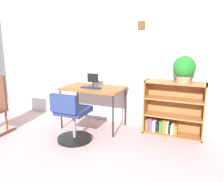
{
  "coord_description": "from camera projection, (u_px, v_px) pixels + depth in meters",
  "views": [
    {
      "loc": [
        1.59,
        -1.76,
        1.56
      ],
      "look_at": [
        0.25,
        1.4,
        0.76
      ],
      "focal_mm": 37.86,
      "sensor_mm": 36.0,
      "label": 1
    }
  ],
  "objects": [
    {
      "name": "wall_back",
      "position": [
        115.0,
        56.0,
        4.19
      ],
      "size": [
        5.2,
        0.12,
        2.43
      ],
      "color": "silver",
      "rests_on": "ground_plane"
    },
    {
      "name": "desk",
      "position": [
        93.0,
        90.0,
        4.02
      ],
      "size": [
        1.04,
        0.64,
        0.71
      ],
      "color": "brown",
      "rests_on": "ground_plane"
    },
    {
      "name": "monitor",
      "position": [
        93.0,
        81.0,
        4.06
      ],
      "size": [
        0.2,
        0.19,
        0.23
      ],
      "color": "#262628",
      "rests_on": "desk"
    },
    {
      "name": "keyboard",
      "position": [
        91.0,
        88.0,
        3.93
      ],
      "size": [
        0.34,
        0.12,
        0.02
      ],
      "primitive_type": "cube",
      "color": "black",
      "rests_on": "desk"
    },
    {
      "name": "office_chair",
      "position": [
        72.0,
        120.0,
        3.51
      ],
      "size": [
        0.52,
        0.55,
        0.78
      ],
      "color": "black",
      "rests_on": "ground_plane"
    },
    {
      "name": "bookshelf_low",
      "position": [
        172.0,
        110.0,
        3.8
      ],
      "size": [
        0.94,
        0.3,
        0.87
      ],
      "color": "#93592E",
      "rests_on": "ground_plane"
    },
    {
      "name": "potted_plant_on_shelf",
      "position": [
        184.0,
        68.0,
        3.53
      ],
      "size": [
        0.34,
        0.34,
        0.41
      ],
      "color": "#9E6642",
      "rests_on": "bookshelf_low"
    }
  ]
}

